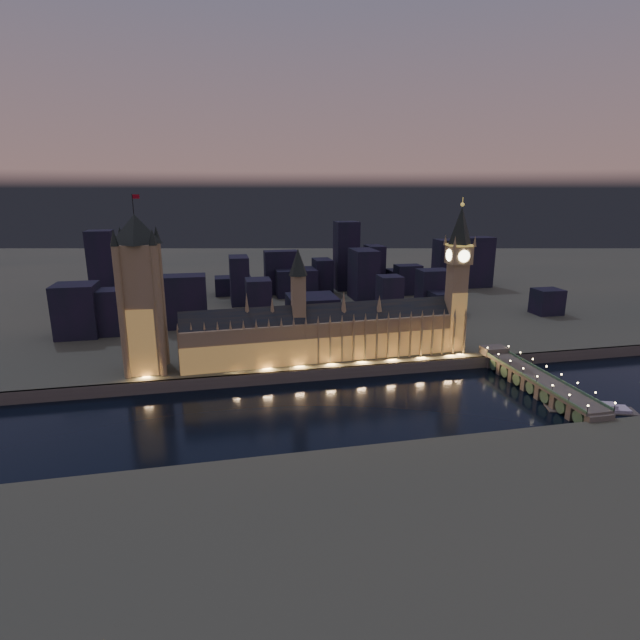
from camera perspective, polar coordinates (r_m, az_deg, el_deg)
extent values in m
plane|color=black|center=(300.38, 1.25, -9.73)|extent=(2000.00, 2000.00, 0.00)
cube|color=#3E483B|center=(797.62, -7.30, 6.00)|extent=(2000.00, 960.00, 8.00)
cube|color=#55514A|center=(335.75, -0.34, -6.26)|extent=(2000.00, 2.50, 8.00)
cube|color=#9E8355|center=(351.56, 0.79, -2.18)|extent=(200.73, 29.65, 28.00)
cube|color=#B3803E|center=(343.55, 1.16, -3.47)|extent=(200.00, 0.50, 18.00)
cube|color=black|center=(346.96, 0.80, 0.51)|extent=(200.55, 25.91, 16.26)
cube|color=#9E8355|center=(340.23, -2.49, 2.45)|extent=(9.00, 9.00, 32.00)
cone|color=black|center=(335.77, -2.53, 6.62)|extent=(13.00, 13.00, 18.00)
cube|color=#9E8355|center=(334.58, -15.79, -3.65)|extent=(1.20, 1.20, 28.00)
cone|color=#9E8355|center=(330.33, -15.99, -0.82)|extent=(2.00, 2.00, 6.00)
cube|color=#9E8355|center=(334.04, -14.36, -3.58)|extent=(1.20, 1.20, 28.00)
cone|color=#9E8355|center=(329.78, -14.54, -0.74)|extent=(2.00, 2.00, 6.00)
cube|color=#9E8355|center=(333.70, -12.93, -3.51)|extent=(1.20, 1.20, 28.00)
cone|color=#9E8355|center=(329.44, -13.10, -0.67)|extent=(2.00, 2.00, 6.00)
cube|color=#9E8355|center=(333.57, -11.50, -3.44)|extent=(1.20, 1.20, 28.00)
cone|color=#9E8355|center=(329.31, -11.65, -0.59)|extent=(2.00, 2.00, 6.00)
cube|color=#9E8355|center=(333.65, -10.07, -3.36)|extent=(1.20, 1.20, 28.00)
cone|color=#9E8355|center=(329.39, -10.20, -0.52)|extent=(2.00, 2.00, 6.00)
cube|color=#9E8355|center=(333.94, -8.64, -3.28)|extent=(1.20, 1.20, 28.00)
cone|color=#9E8355|center=(329.68, -8.76, -0.44)|extent=(2.00, 2.00, 6.00)
cube|color=#9E8355|center=(334.44, -7.21, -3.20)|extent=(1.20, 1.20, 28.00)
cone|color=#9E8355|center=(330.18, -7.31, -0.36)|extent=(2.00, 2.00, 6.00)
cube|color=#9E8355|center=(335.14, -5.79, -3.12)|extent=(1.20, 1.20, 28.00)
cone|color=#9E8355|center=(330.90, -5.88, -0.29)|extent=(2.00, 2.00, 6.00)
cube|color=#9E8355|center=(336.05, -4.38, -3.03)|extent=(1.20, 1.20, 28.00)
cone|color=#9E8355|center=(331.81, -4.45, -0.21)|extent=(2.00, 2.00, 6.00)
cube|color=#9E8355|center=(337.16, -2.97, -2.95)|extent=(1.20, 1.20, 28.00)
cone|color=#9E8355|center=(332.94, -3.03, -0.13)|extent=(2.00, 2.00, 6.00)
cube|color=#9E8355|center=(338.47, -1.58, -2.86)|extent=(1.20, 1.20, 28.00)
cone|color=#9E8355|center=(334.27, -1.61, -0.06)|extent=(2.00, 2.00, 6.00)
cube|color=#9E8355|center=(339.98, -0.19, -2.78)|extent=(1.20, 1.20, 28.00)
cone|color=#9E8355|center=(335.80, -0.22, 0.02)|extent=(2.00, 2.00, 6.00)
cube|color=#9E8355|center=(341.69, 1.18, -2.69)|extent=(1.20, 1.20, 28.00)
cone|color=#9E8355|center=(337.53, 1.17, 0.09)|extent=(2.00, 2.00, 6.00)
cube|color=#9E8355|center=(343.59, 2.53, -2.60)|extent=(1.20, 1.20, 28.00)
cone|color=#9E8355|center=(339.45, 2.54, 0.17)|extent=(2.00, 2.00, 6.00)
cube|color=#9E8355|center=(345.69, 3.87, -2.51)|extent=(1.20, 1.20, 28.00)
cone|color=#9E8355|center=(341.57, 3.89, 0.24)|extent=(2.00, 2.00, 6.00)
cube|color=#9E8355|center=(347.97, 5.19, -2.42)|extent=(1.20, 1.20, 28.00)
cone|color=#9E8355|center=(343.88, 5.23, 0.31)|extent=(2.00, 2.00, 6.00)
cube|color=#9E8355|center=(350.43, 6.50, -2.33)|extent=(1.20, 1.20, 28.00)
cone|color=#9E8355|center=(346.37, 6.55, 0.38)|extent=(2.00, 2.00, 6.00)
cube|color=#9E8355|center=(353.07, 7.78, -2.24)|extent=(1.20, 1.20, 28.00)
cone|color=#9E8355|center=(349.04, 7.85, 0.45)|extent=(2.00, 2.00, 6.00)
cube|color=#9E8355|center=(355.89, 9.05, -2.16)|extent=(1.20, 1.20, 28.00)
cone|color=#9E8355|center=(351.89, 9.13, 0.52)|extent=(2.00, 2.00, 6.00)
cube|color=#9E8355|center=(358.88, 10.29, -2.07)|extent=(1.20, 1.20, 28.00)
cone|color=#9E8355|center=(354.92, 10.38, 0.59)|extent=(2.00, 2.00, 6.00)
cube|color=#9E8355|center=(362.04, 11.52, -1.98)|extent=(1.20, 1.20, 28.00)
cone|color=#9E8355|center=(358.11, 11.62, 0.65)|extent=(2.00, 2.00, 6.00)
cube|color=#9E8355|center=(365.36, 12.72, -1.89)|extent=(1.20, 1.20, 28.00)
cone|color=#9E8355|center=(361.47, 12.83, 0.72)|extent=(2.00, 2.00, 6.00)
cube|color=#9E8355|center=(368.83, 13.90, -1.81)|extent=(1.20, 1.20, 28.00)
cone|color=#9E8355|center=(364.98, 14.02, 0.78)|extent=(2.00, 2.00, 6.00)
cube|color=#9E8355|center=(372.46, 15.06, -1.72)|extent=(1.20, 1.20, 28.00)
cone|color=#9E8355|center=(368.65, 15.19, 0.84)|extent=(2.00, 2.00, 6.00)
cube|color=#9E8355|center=(376.25, 16.19, -1.64)|extent=(1.20, 1.20, 28.00)
cone|color=#9E8355|center=(372.47, 16.33, 0.90)|extent=(2.00, 2.00, 6.00)
cone|color=#9E8355|center=(337.12, -8.36, 1.67)|extent=(4.40, 4.40, 18.00)
cone|color=#9E8355|center=(338.96, -5.48, 1.49)|extent=(4.40, 4.40, 14.00)
cone|color=#9E8355|center=(347.62, 2.73, 2.04)|extent=(4.40, 4.40, 16.00)
cone|color=#9E8355|center=(355.39, 6.79, 1.91)|extent=(4.40, 4.40, 12.00)
cube|color=#9E8355|center=(339.73, -19.61, 1.18)|extent=(23.19, 23.19, 83.46)
cube|color=#B3803E|center=(333.99, -19.55, -2.55)|extent=(22.00, 0.50, 44.00)
cone|color=black|center=(332.22, -20.37, 9.72)|extent=(31.68, 31.68, 18.00)
cylinder|color=black|center=(331.45, -20.60, 12.29)|extent=(0.50, 0.50, 12.00)
cube|color=#A40A1B|center=(331.05, -20.29, 13.10)|extent=(4.00, 0.15, 2.50)
cylinder|color=#9E8355|center=(330.89, -21.72, 0.64)|extent=(4.40, 4.40, 83.46)
cone|color=black|center=(323.49, -22.52, 8.69)|extent=(5.20, 5.20, 10.00)
cylinder|color=#9E8355|center=(352.02, -21.16, 1.50)|extent=(4.40, 4.40, 83.46)
cone|color=black|center=(345.08, -21.88, 9.07)|extent=(5.20, 5.20, 10.00)
cylinder|color=#9E8355|center=(327.72, -17.94, 0.85)|extent=(4.40, 4.40, 83.46)
cone|color=black|center=(320.26, -18.61, 8.99)|extent=(5.20, 5.20, 10.00)
cylinder|color=#9E8355|center=(349.04, -17.60, 1.70)|extent=(4.40, 4.40, 83.46)
cone|color=black|center=(342.04, -18.21, 9.34)|extent=(5.20, 5.20, 10.00)
cube|color=#9E8355|center=(379.23, 15.19, 1.41)|extent=(12.05, 12.05, 64.40)
cube|color=#B3803E|center=(376.32, 15.51, -0.32)|extent=(12.00, 0.50, 44.00)
cube|color=#9E8355|center=(372.52, 15.59, 7.19)|extent=(15.00, 15.00, 12.75)
cube|color=#F2C64C|center=(371.72, 15.67, 8.25)|extent=(15.75, 15.75, 1.20)
cone|color=black|center=(370.53, 15.81, 10.34)|extent=(18.00, 18.00, 26.00)
sphere|color=#F2C64C|center=(369.82, 15.98, 12.57)|extent=(2.80, 2.80, 2.80)
cylinder|color=#F2C64C|center=(369.75, 16.00, 12.96)|extent=(0.40, 0.40, 5.00)
cylinder|color=#FFF2BF|center=(365.71, 16.15, 7.01)|extent=(8.40, 0.50, 8.40)
cylinder|color=#FFF2BF|center=(379.36, 15.06, 7.35)|extent=(8.40, 0.50, 8.40)
cylinder|color=#FFF2BF|center=(369.03, 14.51, 7.19)|extent=(0.50, 8.40, 8.40)
cylinder|color=#FFF2BF|center=(376.13, 16.65, 7.18)|extent=(0.50, 8.40, 8.40)
cone|color=#9E8355|center=(361.32, 15.18, 8.65)|extent=(2.60, 2.60, 8.00)
cone|color=#9E8355|center=(374.69, 14.14, 8.92)|extent=(2.60, 2.60, 8.00)
cone|color=#9E8355|center=(368.34, 17.29, 8.61)|extent=(2.60, 2.60, 8.00)
cone|color=#9E8355|center=(381.46, 16.20, 8.88)|extent=(2.60, 2.60, 8.00)
cube|color=#55514A|center=(341.69, 23.94, -6.24)|extent=(17.35, 100.00, 1.60)
cube|color=#3A6C49|center=(336.57, 22.82, -6.18)|extent=(0.80, 100.00, 1.60)
cube|color=#3A6C49|center=(346.01, 25.09, -5.86)|extent=(0.80, 100.00, 1.60)
cube|color=#55514A|center=(384.84, 19.23, -3.59)|extent=(17.35, 12.00, 9.50)
cube|color=#55514A|center=(308.02, 29.26, -10.21)|extent=(15.62, 4.00, 9.50)
cylinder|color=black|center=(299.63, 28.25, -9.02)|extent=(0.30, 0.30, 4.40)
sphere|color=#FFD88C|center=(298.78, 28.30, -8.62)|extent=(1.00, 1.00, 1.00)
cylinder|color=black|center=(310.20, 30.62, -8.55)|extent=(0.30, 0.30, 4.40)
sphere|color=#FFD88C|center=(309.38, 30.68, -8.16)|extent=(1.00, 1.00, 1.00)
cube|color=#55514A|center=(317.75, 27.58, -9.24)|extent=(15.62, 4.00, 9.50)
cylinder|color=black|center=(309.62, 26.57, -8.06)|extent=(0.30, 0.30, 4.40)
sphere|color=#FFD88C|center=(308.79, 26.62, -7.67)|extent=(1.00, 1.00, 1.00)
cylinder|color=black|center=(319.86, 28.92, -7.64)|extent=(0.30, 0.30, 4.40)
sphere|color=#FFD88C|center=(319.07, 28.97, -7.26)|extent=(1.00, 1.00, 1.00)
cube|color=#55514A|center=(327.81, 26.02, -8.33)|extent=(15.62, 4.00, 9.50)
cylinder|color=black|center=(319.94, 25.00, -7.15)|extent=(0.30, 0.30, 4.40)
sphere|color=#FFD88C|center=(319.14, 25.05, -6.77)|extent=(1.00, 1.00, 1.00)
cylinder|color=black|center=(329.86, 27.33, -6.78)|extent=(0.30, 0.30, 4.40)
sphere|color=#FFD88C|center=(329.09, 27.37, -6.41)|extent=(1.00, 1.00, 1.00)
cube|color=#55514A|center=(338.18, 24.55, -7.46)|extent=(15.62, 4.00, 9.50)
cylinder|color=black|center=(330.55, 23.54, -6.30)|extent=(0.30, 0.30, 4.40)
sphere|color=#FFD88C|center=(329.78, 23.58, -5.92)|extent=(1.00, 1.00, 1.00)
cylinder|color=black|center=(340.17, 25.83, -5.97)|extent=(0.30, 0.30, 4.40)
sphere|color=#FFD88C|center=(339.41, 25.88, -5.61)|extent=(1.00, 1.00, 1.00)
cube|color=#55514A|center=(348.82, 23.18, -6.64)|extent=(15.62, 4.00, 9.50)
cylinder|color=black|center=(341.43, 22.17, -5.49)|extent=(0.30, 0.30, 4.40)
sphere|color=#FFD88C|center=(340.68, 22.21, -5.13)|extent=(1.00, 1.00, 1.00)
cylinder|color=black|center=(350.75, 24.43, -5.20)|extent=(0.30, 0.30, 4.40)
sphere|color=#FFD88C|center=(350.02, 24.47, -4.85)|extent=(1.00, 1.00, 1.00)
cube|color=#55514A|center=(359.71, 21.89, -5.86)|extent=(15.62, 4.00, 9.50)
cylinder|color=black|center=(352.56, 20.90, -4.73)|extent=(0.30, 0.30, 4.40)
sphere|color=#FFD88C|center=(351.83, 20.93, -4.38)|extent=(1.00, 1.00, 1.00)
cylinder|color=black|center=(361.59, 23.12, -4.48)|extent=(0.30, 0.30, 4.40)
sphere|color=#FFD88C|center=(360.88, 23.15, -4.13)|extent=(1.00, 1.00, 1.00)
cube|color=#55514A|center=(370.84, 20.69, -5.13)|extent=(15.62, 4.00, 9.50)
cylinder|color=black|center=(363.90, 19.70, -4.02)|extent=(0.30, 0.30, 4.40)
sphere|color=#FFD88C|center=(363.20, 19.73, -3.68)|extent=(1.00, 1.00, 1.00)
cylinder|color=black|center=(372.66, 21.88, -3.79)|extent=(0.30, 0.30, 4.40)
sphere|color=#FFD88C|center=(371.97, 21.92, -3.46)|extent=(1.00, 1.00, 1.00)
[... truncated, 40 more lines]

